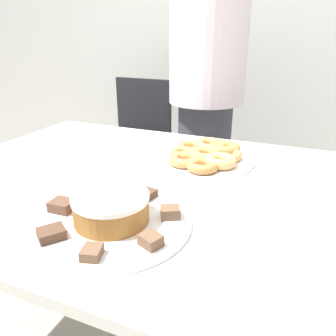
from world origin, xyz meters
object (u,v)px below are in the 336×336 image
object	(u,v)px
plate_cake	(112,222)
frosted_cake	(111,208)
person_standing	(206,92)
napkin	(38,180)
office_chair_left	(134,154)
plate_donuts	(205,160)

from	to	relation	value
plate_cake	frosted_cake	world-z (taller)	frosted_cake
person_standing	frosted_cake	xyz separation A→B (m)	(0.10, -1.14, -0.10)
person_standing	napkin	distance (m)	1.05
frosted_cake	office_chair_left	bearing A→B (deg)	116.32
person_standing	office_chair_left	xyz separation A→B (m)	(-0.50, 0.07, -0.45)
office_chair_left	plate_donuts	bearing A→B (deg)	-43.78
plate_cake	napkin	world-z (taller)	plate_cake
person_standing	plate_donuts	bearing A→B (deg)	-73.33
frosted_cake	person_standing	bearing A→B (deg)	95.12
person_standing	napkin	world-z (taller)	person_standing
person_standing	napkin	size ratio (longest dim) A/B	11.66
plate_cake	napkin	xyz separation A→B (m)	(-0.35, 0.13, -0.00)
plate_cake	frosted_cake	bearing A→B (deg)	90.00
plate_donuts	frosted_cake	bearing A→B (deg)	-99.75
office_chair_left	frosted_cake	bearing A→B (deg)	-61.72
person_standing	plate_cake	world-z (taller)	person_standing
person_standing	plate_cake	bearing A→B (deg)	-84.88
napkin	frosted_cake	bearing A→B (deg)	-19.66
office_chair_left	person_standing	bearing A→B (deg)	-6.29
frosted_cake	plate_cake	bearing A→B (deg)	-90.00
plate_donuts	frosted_cake	size ratio (longest dim) A/B	1.90
person_standing	plate_donuts	world-z (taller)	person_standing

